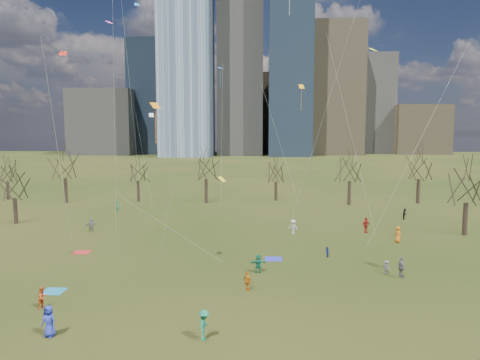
{
  "coord_description": "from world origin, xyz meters",
  "views": [
    {
      "loc": [
        1.91,
        -32.03,
        11.8
      ],
      "look_at": [
        0.0,
        12.0,
        7.0
      ],
      "focal_mm": 32.0,
      "sensor_mm": 36.0,
      "label": 1
    }
  ],
  "objects_px": {
    "blanket_teal": "(54,291)",
    "person_2": "(43,298)",
    "blanket_crimson": "(82,252)",
    "person_0": "(49,321)",
    "blanket_navy": "(273,259)",
    "person_4": "(248,281)"
  },
  "relations": [
    {
      "from": "blanket_crimson",
      "to": "person_0",
      "type": "bearing_deg",
      "value": -72.78
    },
    {
      "from": "blanket_teal",
      "to": "person_2",
      "type": "bearing_deg",
      "value": -76.18
    },
    {
      "from": "blanket_teal",
      "to": "person_4",
      "type": "relative_size",
      "value": 1.08
    },
    {
      "from": "person_2",
      "to": "person_4",
      "type": "bearing_deg",
      "value": -55.69
    },
    {
      "from": "person_4",
      "to": "blanket_teal",
      "type": "bearing_deg",
      "value": 49.41
    },
    {
      "from": "blanket_navy",
      "to": "person_2",
      "type": "height_order",
      "value": "person_2"
    },
    {
      "from": "person_2",
      "to": "blanket_teal",
      "type": "bearing_deg",
      "value": 32.5
    },
    {
      "from": "person_2",
      "to": "person_4",
      "type": "height_order",
      "value": "same"
    },
    {
      "from": "blanket_teal",
      "to": "person_0",
      "type": "relative_size",
      "value": 0.86
    },
    {
      "from": "person_2",
      "to": "person_4",
      "type": "xyz_separation_m",
      "value": [
        13.8,
        3.86,
        0.0
      ]
    },
    {
      "from": "blanket_teal",
      "to": "blanket_crimson",
      "type": "xyz_separation_m",
      "value": [
        -2.25,
        10.49,
        0.0
      ]
    },
    {
      "from": "person_2",
      "to": "person_0",
      "type": "bearing_deg",
      "value": -129.89
    },
    {
      "from": "person_0",
      "to": "person_2",
      "type": "relative_size",
      "value": 1.26
    },
    {
      "from": "blanket_crimson",
      "to": "person_2",
      "type": "height_order",
      "value": "person_2"
    },
    {
      "from": "blanket_navy",
      "to": "person_0",
      "type": "distance_m",
      "value": 21.09
    },
    {
      "from": "blanket_crimson",
      "to": "person_4",
      "type": "relative_size",
      "value": 1.08
    },
    {
      "from": "blanket_navy",
      "to": "blanket_crimson",
      "type": "distance_m",
      "value": 19.09
    },
    {
      "from": "blanket_navy",
      "to": "person_4",
      "type": "height_order",
      "value": "person_4"
    },
    {
      "from": "person_4",
      "to": "blanket_crimson",
      "type": "bearing_deg",
      "value": 16.28
    },
    {
      "from": "blanket_teal",
      "to": "blanket_navy",
      "type": "bearing_deg",
      "value": 28.36
    },
    {
      "from": "blanket_teal",
      "to": "blanket_crimson",
      "type": "relative_size",
      "value": 1.0
    },
    {
      "from": "blanket_navy",
      "to": "person_0",
      "type": "bearing_deg",
      "value": -130.23
    }
  ]
}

